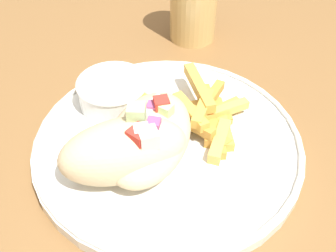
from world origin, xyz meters
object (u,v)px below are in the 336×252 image
at_px(fries_pile, 205,115).
at_px(pita_sandwich_near, 147,138).
at_px(plate, 168,142).
at_px(sauce_ramekin, 113,91).
at_px(pita_sandwich_far, 124,150).
at_px(water_glass, 194,2).

bearing_deg(fries_pile, pita_sandwich_near, 159.46).
height_order(plate, sauce_ramekin, sauce_ramekin).
bearing_deg(sauce_ramekin, pita_sandwich_far, -135.38).
bearing_deg(water_glass, fries_pile, -146.21).
bearing_deg(plate, water_glass, 23.61).
distance_m(plate, water_glass, 0.24).
bearing_deg(pita_sandwich_near, sauce_ramekin, 43.69).
height_order(pita_sandwich_far, fries_pile, pita_sandwich_far).
xyz_separation_m(plate, sauce_ramekin, (0.02, 0.09, 0.02)).
xyz_separation_m(pita_sandwich_near, sauce_ramekin, (0.05, 0.08, -0.01)).
relative_size(sauce_ramekin, water_glass, 0.67).
xyz_separation_m(plate, pita_sandwich_near, (-0.03, 0.01, 0.03)).
relative_size(plate, fries_pile, 2.37).
bearing_deg(fries_pile, sauce_ramekin, 104.04).
bearing_deg(fries_pile, pita_sandwich_far, 162.71).
bearing_deg(pita_sandwich_near, plate, -28.35).
distance_m(plate, sauce_ramekin, 0.09).
bearing_deg(water_glass, sauce_ramekin, -177.69).
distance_m(pita_sandwich_near, fries_pile, 0.08).
bearing_deg(pita_sandwich_far, pita_sandwich_near, 30.81).
relative_size(fries_pile, water_glass, 0.99).
distance_m(sauce_ramekin, water_glass, 0.20).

